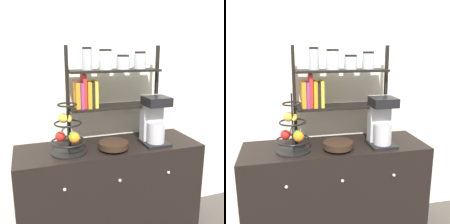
% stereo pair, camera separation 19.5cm
% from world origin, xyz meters
% --- Properties ---
extents(wall_back, '(7.00, 0.05, 2.60)m').
position_xyz_m(wall_back, '(0.00, 0.51, 1.30)').
color(wall_back, silver).
rests_on(wall_back, ground_plane).
extents(sideboard, '(1.40, 0.48, 0.80)m').
position_xyz_m(sideboard, '(0.00, 0.23, 0.40)').
color(sideboard, black).
rests_on(sideboard, ground_plane).
extents(coffee_maker, '(0.19, 0.22, 0.37)m').
position_xyz_m(coffee_maker, '(0.35, 0.18, 0.99)').
color(coffee_maker, black).
rests_on(coffee_maker, sideboard).
extents(fruit_stand, '(0.25, 0.25, 0.43)m').
position_xyz_m(fruit_stand, '(-0.32, 0.18, 0.94)').
color(fruit_stand, black).
rests_on(fruit_stand, sideboard).
extents(wooden_bowl, '(0.22, 0.22, 0.06)m').
position_xyz_m(wooden_bowl, '(-0.00, 0.13, 0.84)').
color(wooden_bowl, black).
rests_on(wooden_bowl, sideboard).
extents(shelf_hutch, '(0.75, 0.20, 0.75)m').
position_xyz_m(shelf_hutch, '(0.01, 0.32, 1.28)').
color(shelf_hutch, black).
rests_on(shelf_hutch, sideboard).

